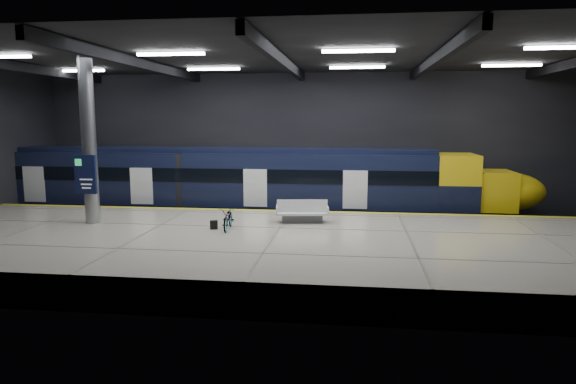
# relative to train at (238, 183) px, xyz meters

# --- Properties ---
(ground) EXTENTS (30.00, 30.00, 0.00)m
(ground) POSITION_rel_train_xyz_m (3.19, -5.50, -2.06)
(ground) COLOR black
(ground) RESTS_ON ground
(room_shell) EXTENTS (30.10, 16.10, 8.05)m
(room_shell) POSITION_rel_train_xyz_m (3.19, -5.49, 3.66)
(room_shell) COLOR black
(room_shell) RESTS_ON ground
(platform) EXTENTS (30.00, 11.00, 1.10)m
(platform) POSITION_rel_train_xyz_m (3.19, -8.00, -1.51)
(platform) COLOR beige
(platform) RESTS_ON ground
(safety_strip) EXTENTS (30.00, 0.40, 0.01)m
(safety_strip) POSITION_rel_train_xyz_m (3.19, -2.75, -0.95)
(safety_strip) COLOR gold
(safety_strip) RESTS_ON platform
(rails) EXTENTS (30.00, 1.52, 0.16)m
(rails) POSITION_rel_train_xyz_m (3.19, 0.00, -1.98)
(rails) COLOR gray
(rails) RESTS_ON ground
(train) EXTENTS (29.40, 2.84, 3.79)m
(train) POSITION_rel_train_xyz_m (0.00, 0.00, 0.00)
(train) COLOR black
(train) RESTS_ON ground
(bench) EXTENTS (2.30, 1.18, 0.97)m
(bench) POSITION_rel_train_xyz_m (3.97, -5.32, -0.62)
(bench) COLOR #595B60
(bench) RESTS_ON platform
(bicycle) EXTENTS (0.71, 1.75, 0.90)m
(bicycle) POSITION_rel_train_xyz_m (1.21, -7.10, -0.51)
(bicycle) COLOR #99999E
(bicycle) RESTS_ON platform
(pannier_bag) EXTENTS (0.34, 0.26, 0.35)m
(pannier_bag) POSITION_rel_train_xyz_m (0.61, -7.10, -0.78)
(pannier_bag) COLOR black
(pannier_bag) RESTS_ON platform
(info_column) EXTENTS (0.90, 0.78, 6.90)m
(info_column) POSITION_rel_train_xyz_m (-4.81, -6.52, 2.40)
(info_column) COLOR #9EA0A5
(info_column) RESTS_ON platform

